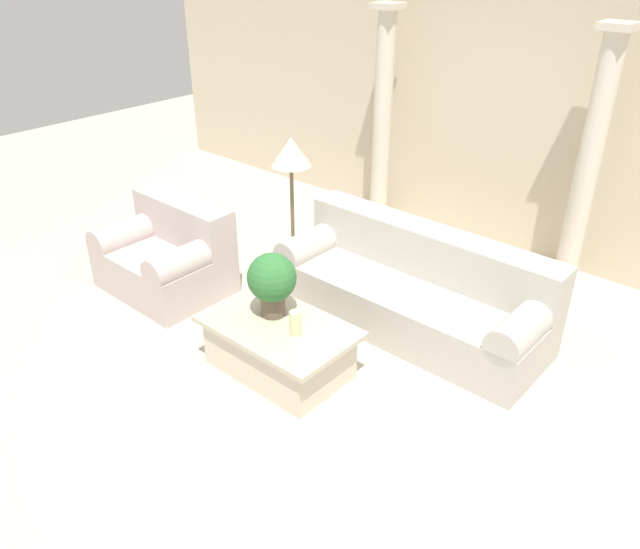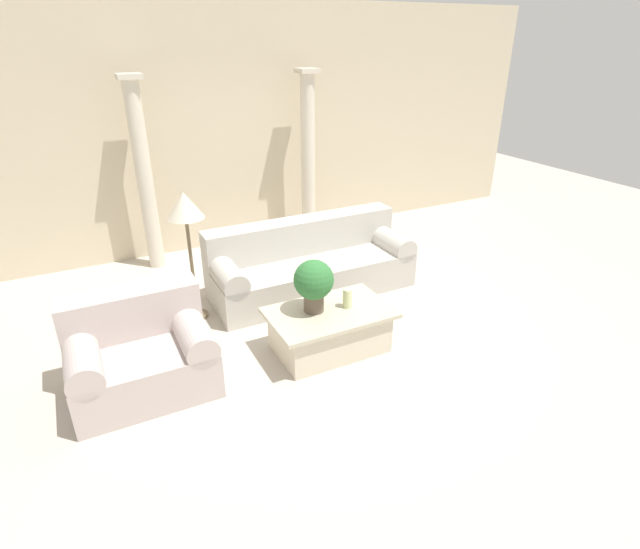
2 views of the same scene
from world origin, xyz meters
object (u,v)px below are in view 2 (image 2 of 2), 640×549
loveseat (140,352)px  coffee_table (329,330)px  sofa_long (310,264)px  potted_plant (314,282)px  floor_lamp (185,213)px

loveseat → coffee_table: (1.69, -0.24, -0.13)m
sofa_long → potted_plant: (-0.52, -1.15, 0.39)m
sofa_long → loveseat: bearing=-154.6°
coffee_table → sofa_long: bearing=72.4°
sofa_long → floor_lamp: bearing=-178.8°
floor_lamp → potted_plant: bearing=-52.6°
coffee_table → floor_lamp: 1.83m
coffee_table → potted_plant: potted_plant is taller
coffee_table → potted_plant: (-0.13, 0.08, 0.50)m
sofa_long → loveseat: (-2.08, -0.99, 0.01)m
loveseat → potted_plant: 1.62m
floor_lamp → loveseat: bearing=-126.5°
sofa_long → coffee_table: 1.29m
sofa_long → potted_plant: 1.32m
coffee_table → floor_lamp: (-0.98, 1.20, 0.97)m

